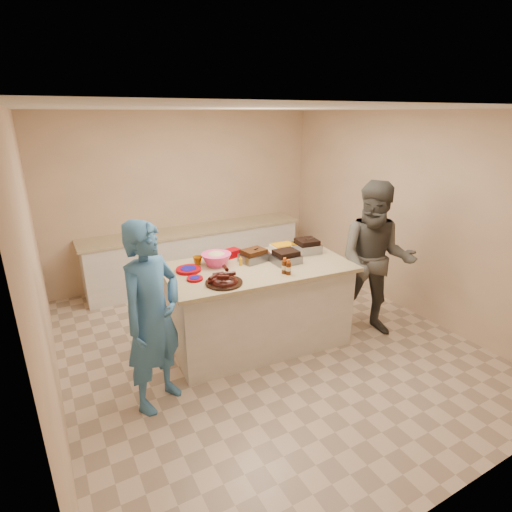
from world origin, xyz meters
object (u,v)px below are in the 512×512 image
roasting_pan (307,252)px  coleslaw_bowl (217,265)px  mustard_bottle (241,265)px  guest_blue (161,400)px  guest_gray (368,330)px  plastic_cup (198,265)px  bbq_bottle_b (288,274)px  rib_platter (224,284)px  bbq_bottle_a (284,273)px  island (258,341)px

roasting_pan → coleslaw_bowl: size_ratio=0.85×
mustard_bottle → guest_blue: size_ratio=0.06×
roasting_pan → guest_gray: bearing=-34.8°
mustard_bottle → plastic_cup: size_ratio=1.02×
mustard_bottle → plastic_cup: 0.50m
bbq_bottle_b → plastic_cup: 1.07m
coleslaw_bowl → guest_gray: 2.17m
rib_platter → bbq_bottle_a: 0.70m
island → guest_blue: island is taller
roasting_pan → plastic_cup: bearing=176.9°
island → guest_gray: bearing=-13.4°
rib_platter → plastic_cup: (-0.04, 0.64, 0.00)m
roasting_pan → island: bearing=-164.3°
guest_gray → rib_platter: bearing=-141.0°
guest_gray → bbq_bottle_b: bearing=-138.8°
plastic_cup → guest_blue: plastic_cup is taller
bbq_bottle_b → plastic_cup: (-0.75, 0.76, 0.00)m
guest_blue → island: bearing=-12.6°
mustard_bottle → plastic_cup: mustard_bottle is taller
coleslaw_bowl → guest_gray: coleslaw_bowl is taller
bbq_bottle_a → mustard_bottle: bbq_bottle_a is taller
rib_platter → coleslaw_bowl: size_ratio=1.13×
rib_platter → mustard_bottle: (0.39, 0.39, 0.00)m
coleslaw_bowl → bbq_bottle_a: (0.55, -0.59, 0.00)m
bbq_bottle_a → coleslaw_bowl: bearing=132.9°
island → bbq_bottle_a: size_ratio=11.91×
coleslaw_bowl → plastic_cup: 0.22m
island → coleslaw_bowl: (-0.41, 0.25, 1.01)m
guest_gray → guest_blue: bearing=-135.6°
rib_platter → mustard_bottle: 0.55m
bbq_bottle_b → mustard_bottle: size_ratio=1.54×
rib_platter → mustard_bottle: size_ratio=3.51×
island → bbq_bottle_b: bbq_bottle_b is taller
coleslaw_bowl → bbq_bottle_b: coleslaw_bowl is taller
mustard_bottle → bbq_bottle_a: bearing=-56.0°
roasting_pan → mustard_bottle: size_ratio=2.64×
island → bbq_bottle_a: bearing=-63.6°
roasting_pan → coleslaw_bowl: bearing=-179.0°
roasting_pan → guest_gray: roasting_pan is taller
roasting_pan → coleslaw_bowl: (-1.17, 0.14, 0.00)m
bbq_bottle_a → mustard_bottle: 0.55m
rib_platter → guest_blue: bearing=-166.7°
bbq_bottle_a → mustard_bottle: (-0.31, 0.45, 0.00)m
bbq_bottle_b → guest_gray: bbq_bottle_b is taller
island → bbq_bottle_b: 1.09m
bbq_bottle_a → guest_gray: bbq_bottle_a is taller
roasting_pan → mustard_bottle: roasting_pan is taller
roasting_pan → bbq_bottle_a: (-0.62, -0.45, 0.00)m
coleslaw_bowl → guest_blue: 1.55m
island → coleslaw_bowl: 1.11m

